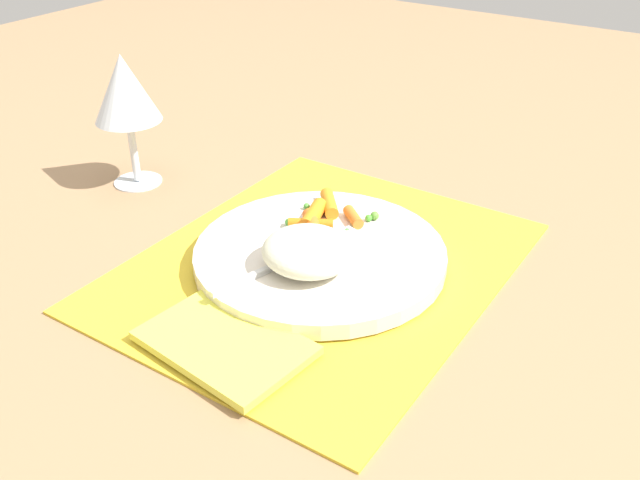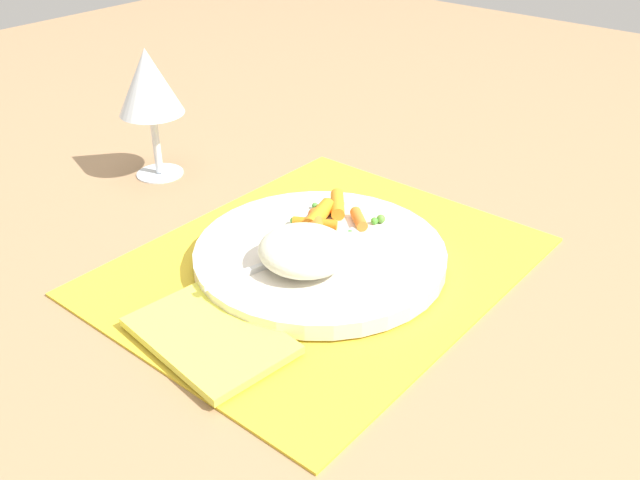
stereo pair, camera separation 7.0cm
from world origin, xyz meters
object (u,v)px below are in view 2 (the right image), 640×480
at_px(plate, 320,255).
at_px(napkin, 210,335).
at_px(fork, 301,252).
at_px(rice_mound, 304,250).
at_px(carrot_portion, 327,216).
at_px(wine_glass, 149,85).

bearing_deg(plate, napkin, -177.81).
relative_size(plate, fork, 1.47).
height_order(rice_mound, fork, rice_mound).
xyz_separation_m(carrot_portion, napkin, (-0.21, -0.04, -0.02)).
xyz_separation_m(plate, rice_mound, (-0.04, -0.01, 0.03)).
bearing_deg(carrot_portion, fork, -161.28).
relative_size(rice_mound, carrot_portion, 0.96).
distance_m(carrot_portion, napkin, 0.22).
bearing_deg(napkin, fork, 5.08).
bearing_deg(wine_glass, plate, -97.08).
bearing_deg(rice_mound, napkin, 178.26).
relative_size(plate, wine_glass, 1.56).
distance_m(wine_glass, napkin, 0.40).
xyz_separation_m(rice_mound, napkin, (-0.13, 0.00, -0.03)).
height_order(rice_mound, napkin, rice_mound).
bearing_deg(plate, wine_glass, 82.92).
bearing_deg(napkin, plate, 2.19).
distance_m(plate, fork, 0.03).
height_order(plate, fork, fork).
height_order(fork, napkin, fork).
bearing_deg(wine_glass, carrot_portion, -88.08).
relative_size(carrot_portion, fork, 0.54).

